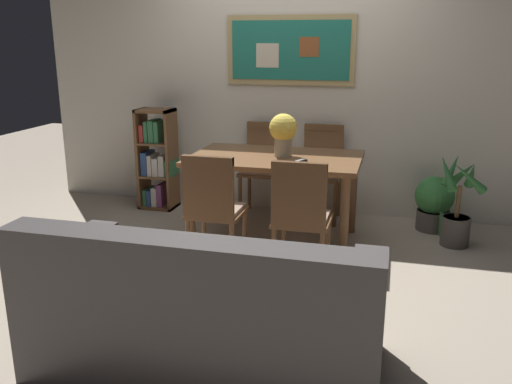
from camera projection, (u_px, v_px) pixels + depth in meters
ground_plane at (255, 259)px, 4.34m from camera, size 12.00×12.00×0.00m
wall_back_with_painting at (292, 81)px, 5.32m from camera, size 5.20×0.14×2.60m
dining_table at (275, 168)px, 4.57m from camera, size 1.42×0.90×0.75m
dining_chair_near_left at (213, 203)px, 3.98m from camera, size 0.40×0.41×0.91m
dining_chair_far_right at (322, 164)px, 5.23m from camera, size 0.40×0.41×0.91m
dining_chair_near_right at (301, 211)px, 3.80m from camera, size 0.40×0.41×0.91m
dining_chair_far_left at (263, 161)px, 5.36m from camera, size 0.40×0.41×0.91m
leather_couch at (203, 318)px, 2.79m from camera, size 1.80×0.84×0.84m
bookshelf at (157, 162)px, 5.55m from camera, size 0.37×0.28×1.03m
potted_ivy at (434, 202)px, 4.94m from camera, size 0.36×0.36×0.53m
potted_palm at (457, 209)px, 4.54m from camera, size 0.41×0.40×0.79m
flower_vase at (283, 132)px, 4.48m from camera, size 0.23×0.23×0.36m
tv_remote at (300, 162)px, 4.29m from camera, size 0.11×0.16×0.02m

